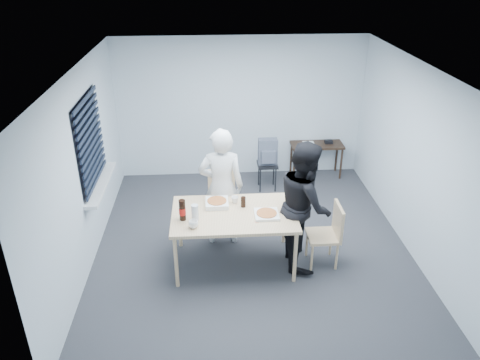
{
  "coord_description": "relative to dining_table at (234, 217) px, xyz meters",
  "views": [
    {
      "loc": [
        -0.56,
        -5.72,
        3.94
      ],
      "look_at": [
        -0.17,
        0.1,
        1.03
      ],
      "focal_mm": 35.0,
      "sensor_mm": 36.0,
      "label": 1
    }
  ],
  "objects": [
    {
      "name": "mug_a",
      "position": [
        -0.52,
        -0.33,
        0.11
      ],
      "size": [
        0.17,
        0.17,
        0.1
      ],
      "primitive_type": "imported",
      "rotation": [
        0.0,
        0.0,
        0.52
      ],
      "color": "white",
      "rests_on": "dining_table"
    },
    {
      "name": "pizza_box_b",
      "position": [
        0.42,
        -0.1,
        0.08
      ],
      "size": [
        0.31,
        0.31,
        0.04
      ],
      "rotation": [
        0.0,
        0.0,
        -0.42
      ],
      "color": "white",
      "rests_on": "dining_table"
    },
    {
      "name": "plastic_cups",
      "position": [
        -0.51,
        -0.14,
        0.17
      ],
      "size": [
        0.12,
        0.12,
        0.22
      ],
      "primitive_type": "cylinder",
      "rotation": [
        0.0,
        0.0,
        -0.39
      ],
      "color": "silver",
      "rests_on": "dining_table"
    },
    {
      "name": "stool",
      "position": [
        0.72,
        2.2,
        -0.36
      ],
      "size": [
        0.35,
        0.35,
        0.49
      ],
      "color": "black",
      "rests_on": "ground"
    },
    {
      "name": "mug_b",
      "position": [
        0.03,
        0.27,
        0.11
      ],
      "size": [
        0.1,
        0.1,
        0.09
      ],
      "primitive_type": "imported",
      "color": "white",
      "rests_on": "dining_table"
    },
    {
      "name": "backpack",
      "position": [
        0.72,
        2.19,
        -0.02
      ],
      "size": [
        0.33,
        0.24,
        0.47
      ],
      "rotation": [
        0.0,
        0.0,
        -0.03
      ],
      "color": "slate",
      "rests_on": "stool"
    },
    {
      "name": "person_white",
      "position": [
        -0.15,
        0.58,
        0.15
      ],
      "size": [
        0.65,
        0.42,
        1.77
      ],
      "primitive_type": "imported",
      "rotation": [
        0.0,
        0.0,
        3.14
      ],
      "color": "silver",
      "rests_on": "ground"
    },
    {
      "name": "person_black",
      "position": [
        0.94,
        0.01,
        0.15
      ],
      "size": [
        0.47,
        0.86,
        1.77
      ],
      "primitive_type": "imported",
      "rotation": [
        0.0,
        0.0,
        1.57
      ],
      "color": "black",
      "rests_on": "ground"
    },
    {
      "name": "papers",
      "position": [
        1.55,
        2.69,
        -0.09
      ],
      "size": [
        0.26,
        0.32,
        0.0
      ],
      "primitive_type": "cube",
      "rotation": [
        0.0,
        0.0,
        0.21
      ],
      "color": "white",
      "rests_on": "side_table"
    },
    {
      "name": "cola_glass",
      "position": [
        0.14,
        0.16,
        0.13
      ],
      "size": [
        0.09,
        0.09,
        0.15
      ],
      "primitive_type": "cylinder",
      "rotation": [
        0.0,
        0.0,
        -0.42
      ],
      "color": "black",
      "rests_on": "dining_table"
    },
    {
      "name": "pizza_box_a",
      "position": [
        -0.22,
        0.22,
        0.1
      ],
      "size": [
        0.31,
        0.31,
        0.08
      ],
      "rotation": [
        0.0,
        0.0,
        0.43
      ],
      "color": "white",
      "rests_on": "dining_table"
    },
    {
      "name": "chair_far",
      "position": [
        -0.13,
        1.06,
        -0.23
      ],
      "size": [
        0.42,
        0.42,
        0.89
      ],
      "color": "beige",
      "rests_on": "ground"
    },
    {
      "name": "black_box",
      "position": [
        1.92,
        2.7,
        -0.06
      ],
      "size": [
        0.14,
        0.1,
        0.06
      ],
      "primitive_type": "cube",
      "rotation": [
        0.0,
        0.0,
        0.01
      ],
      "color": "black",
      "rests_on": "side_table"
    },
    {
      "name": "rubber_band",
      "position": [
        0.28,
        -0.25,
        0.06
      ],
      "size": [
        0.06,
        0.06,
        0.0
      ],
      "primitive_type": "torus",
      "rotation": [
        0.0,
        0.0,
        0.25
      ],
      "color": "red",
      "rests_on": "dining_table"
    },
    {
      "name": "side_table",
      "position": [
        1.7,
        2.68,
        -0.17
      ],
      "size": [
        0.97,
        0.43,
        0.65
      ],
      "color": "#341F18",
      "rests_on": "ground"
    },
    {
      "name": "chair_right",
      "position": [
        1.29,
        -0.07,
        -0.23
      ],
      "size": [
        0.42,
        0.42,
        0.89
      ],
      "color": "beige",
      "rests_on": "ground"
    },
    {
      "name": "room",
      "position": [
        -1.91,
        0.8,
        0.7
      ],
      "size": [
        5.0,
        5.0,
        5.0
      ],
      "color": "#2F3035",
      "rests_on": "ground"
    },
    {
      "name": "dining_table",
      "position": [
        0.0,
        0.0,
        0.0
      ],
      "size": [
        1.64,
        1.04,
        0.8
      ],
      "color": "beige",
      "rests_on": "ground"
    },
    {
      "name": "soda_bottle",
      "position": [
        -0.66,
        -0.12,
        0.19
      ],
      "size": [
        0.09,
        0.09,
        0.28
      ],
      "rotation": [
        0.0,
        0.0,
        0.37
      ],
      "color": "black",
      "rests_on": "dining_table"
    }
  ]
}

